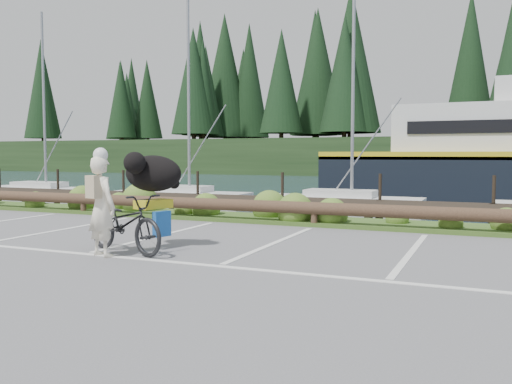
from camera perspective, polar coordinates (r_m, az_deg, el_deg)
ground at (r=8.87m, az=-2.79°, el=-7.35°), size 72.00×72.00×0.00m
harbor_backdrop at (r=86.31m, az=21.09°, el=2.57°), size 170.00×160.00×30.00m
vegetation_strip at (r=13.76m, az=6.99°, el=-3.10°), size 34.00×1.60×0.10m
log_rail at (r=13.10m, az=6.13°, el=-3.67°), size 32.00×0.30×0.60m
bicycle at (r=9.86m, az=-13.64°, el=-3.21°), size 2.12×1.26×1.05m
cyclist at (r=9.57m, az=-15.94°, el=-1.48°), size 0.72×0.58×1.71m
dog at (r=10.18m, az=-10.79°, el=1.93°), size 0.89×1.28×0.67m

